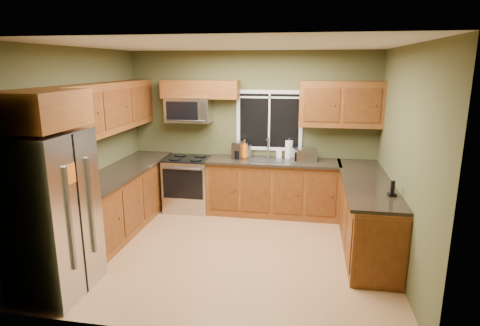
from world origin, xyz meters
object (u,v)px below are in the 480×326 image
(range, at_px, (189,183))
(kettle, at_px, (247,150))
(toaster_oven, at_px, (304,155))
(microwave, at_px, (189,110))
(cordless_phone, at_px, (392,192))
(refrigerator, at_px, (50,215))
(coffee_maker, at_px, (238,151))
(soap_bottle_a, at_px, (245,149))
(soap_bottle_b, at_px, (279,152))
(paper_towel_roll, at_px, (289,150))

(range, bearing_deg, kettle, 9.03)
(range, bearing_deg, toaster_oven, 0.42)
(microwave, xyz_separation_m, cordless_phone, (3.03, -1.74, -0.73))
(toaster_oven, bearing_deg, range, -179.58)
(refrigerator, xyz_separation_m, microwave, (0.69, 2.91, 0.83))
(microwave, height_order, kettle, microwave)
(coffee_maker, xyz_separation_m, kettle, (0.14, 0.11, -0.01))
(coffee_maker, relative_size, soap_bottle_a, 0.89)
(toaster_oven, relative_size, cordless_phone, 2.26)
(coffee_maker, bearing_deg, range, -176.86)
(toaster_oven, height_order, soap_bottle_b, toaster_oven)
(refrigerator, height_order, range, refrigerator)
(coffee_maker, xyz_separation_m, soap_bottle_a, (0.11, 0.02, 0.03))
(microwave, relative_size, kettle, 2.96)
(paper_towel_roll, height_order, soap_bottle_a, paper_towel_roll)
(refrigerator, bearing_deg, microwave, 76.66)
(soap_bottle_b, bearing_deg, cordless_phone, -50.65)
(soap_bottle_a, bearing_deg, kettle, 72.84)
(range, height_order, toaster_oven, toaster_oven)
(paper_towel_roll, bearing_deg, toaster_oven, -36.32)
(paper_towel_roll, height_order, cordless_phone, paper_towel_roll)
(toaster_oven, bearing_deg, microwave, 176.43)
(soap_bottle_b, bearing_deg, microwave, -176.47)
(soap_bottle_b, height_order, cordless_phone, cordless_phone)
(cordless_phone, bearing_deg, coffee_maker, 142.75)
(coffee_maker, height_order, paper_towel_roll, paper_towel_roll)
(kettle, bearing_deg, soap_bottle_a, -107.16)
(refrigerator, height_order, soap_bottle_b, refrigerator)
(toaster_oven, xyz_separation_m, soap_bottle_a, (-0.98, 0.05, 0.05))
(paper_towel_roll, bearing_deg, soap_bottle_a, -169.46)
(toaster_oven, bearing_deg, soap_bottle_a, 177.20)
(paper_towel_roll, distance_m, cordless_phone, 2.24)
(paper_towel_roll, relative_size, soap_bottle_b, 1.87)
(toaster_oven, height_order, cordless_phone, toaster_oven)
(microwave, distance_m, kettle, 1.20)
(microwave, bearing_deg, range, -89.98)
(coffee_maker, height_order, cordless_phone, coffee_maker)
(toaster_oven, xyz_separation_m, cordless_phone, (1.08, -1.61, -0.05))
(soap_bottle_a, relative_size, cordless_phone, 1.63)
(microwave, relative_size, paper_towel_roll, 2.32)
(range, xyz_separation_m, soap_bottle_b, (1.53, 0.23, 0.56))
(toaster_oven, bearing_deg, cordless_phone, -56.21)
(refrigerator, relative_size, coffee_maker, 6.51)
(refrigerator, xyz_separation_m, toaster_oven, (2.64, 2.78, 0.15))
(coffee_maker, height_order, soap_bottle_b, coffee_maker)
(paper_towel_roll, distance_m, soap_bottle_b, 0.18)
(microwave, xyz_separation_m, kettle, (1.00, 0.02, -0.67))
(coffee_maker, bearing_deg, soap_bottle_a, 8.12)
(coffee_maker, bearing_deg, toaster_oven, -1.74)
(microwave, xyz_separation_m, soap_bottle_a, (0.97, -0.07, -0.63))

